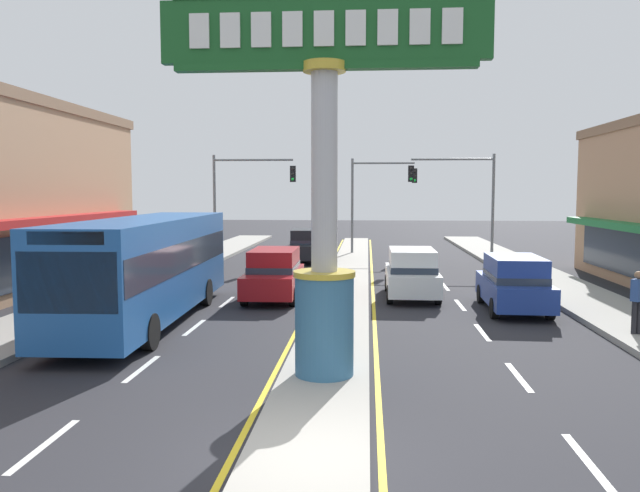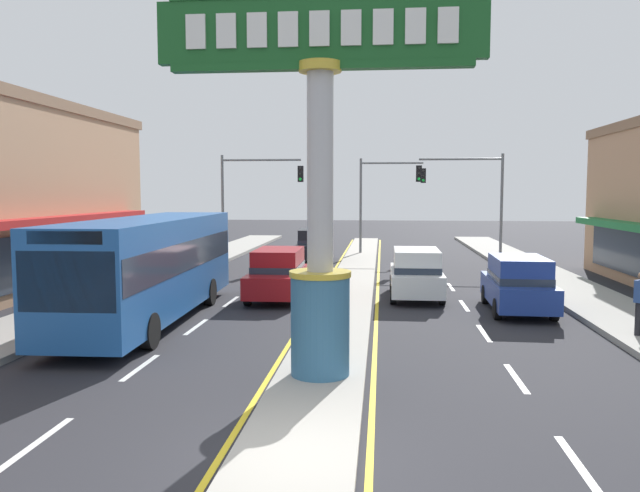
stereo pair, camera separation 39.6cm
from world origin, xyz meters
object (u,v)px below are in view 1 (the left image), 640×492
(suv_near_right_lane, at_px, (306,245))
(suv_mid_left_lane, at_px, (514,283))
(traffic_light_median_far, at_px, (376,190))
(bus_far_right_lane, at_px, (148,263))
(suv_far_left_oncoming, at_px, (274,273))
(traffic_light_left_side, at_px, (244,189))
(district_sign, at_px, (324,190))
(pedestrian_near_kerb, at_px, (638,298))
(suv_near_left_lane, at_px, (412,273))
(traffic_light_right_side, at_px, (462,189))

(suv_near_right_lane, height_order, suv_mid_left_lane, same)
(traffic_light_median_far, bearing_deg, bus_far_right_lane, -108.85)
(suv_far_left_oncoming, bearing_deg, suv_mid_left_lane, -12.12)
(traffic_light_left_side, distance_m, bus_far_right_lane, 17.09)
(traffic_light_left_side, bearing_deg, suv_mid_left_lane, -49.58)
(traffic_light_median_far, bearing_deg, suv_far_left_oncoming, -103.39)
(suv_near_right_lane, bearing_deg, suv_far_left_oncoming, -89.99)
(suv_near_right_lane, bearing_deg, suv_mid_left_lane, -59.47)
(district_sign, height_order, pedestrian_near_kerb, district_sign)
(suv_mid_left_lane, xyz_separation_m, pedestrian_near_kerb, (2.40, -4.02, 0.19))
(bus_far_right_lane, relative_size, suv_near_left_lane, 2.44)
(traffic_light_median_far, bearing_deg, district_sign, -93.00)
(traffic_light_median_far, bearing_deg, suv_near_right_lane, -132.97)
(suv_near_right_lane, bearing_deg, pedestrian_near_kerb, -59.39)
(traffic_light_left_side, distance_m, suv_near_right_lane, 4.85)
(district_sign, xyz_separation_m, suv_far_left_oncoming, (-2.62, 10.19, -3.14))
(traffic_light_left_side, distance_m, traffic_light_median_far, 8.91)
(bus_far_right_lane, height_order, suv_mid_left_lane, bus_far_right_lane)
(district_sign, height_order, bus_far_right_lane, district_sign)
(traffic_light_left_side, height_order, suv_mid_left_lane, traffic_light_left_side)
(bus_far_right_lane, height_order, suv_near_left_lane, bus_far_right_lane)
(traffic_light_left_side, height_order, traffic_light_median_far, same)
(traffic_light_median_far, distance_m, suv_near_right_lane, 6.76)
(suv_near_left_lane, distance_m, pedestrian_near_kerb, 8.63)
(bus_far_right_lane, height_order, pedestrian_near_kerb, bus_far_right_lane)
(traffic_light_left_side, relative_size, traffic_light_right_side, 1.00)
(district_sign, bearing_deg, pedestrian_near_kerb, 27.53)
(pedestrian_near_kerb, bearing_deg, suv_near_left_lane, 131.36)
(traffic_light_left_side, bearing_deg, bus_far_right_lane, -89.03)
(suv_far_left_oncoming, bearing_deg, bus_far_right_lane, -126.17)
(traffic_light_right_side, xyz_separation_m, pedestrian_near_kerb, (2.11, -18.35, -3.08))
(traffic_light_left_side, relative_size, suv_far_left_oncoming, 1.34)
(district_sign, xyz_separation_m, traffic_light_median_far, (1.42, 27.20, 0.07))
(traffic_light_right_side, height_order, suv_near_right_lane, traffic_light_right_side)
(district_sign, relative_size, bus_far_right_lane, 0.72)
(bus_far_right_lane, distance_m, pedestrian_near_kerb, 14.33)
(district_sign, height_order, traffic_light_median_far, district_sign)
(pedestrian_near_kerb, bearing_deg, suv_near_right_lane, 120.61)
(district_sign, bearing_deg, traffic_light_median_far, 87.00)
(suv_near_right_lane, height_order, bus_far_right_lane, bus_far_right_lane)
(suv_mid_left_lane, height_order, suv_far_left_oncoming, same)
(district_sign, distance_m, suv_mid_left_lane, 10.71)
(traffic_light_right_side, bearing_deg, district_sign, -105.30)
(suv_mid_left_lane, xyz_separation_m, suv_far_left_oncoming, (-8.55, 1.84, 0.00))
(traffic_light_left_side, xyz_separation_m, pedestrian_near_kerb, (14.53, -18.26, -3.08))
(traffic_light_left_side, xyz_separation_m, suv_mid_left_lane, (12.13, -14.24, -3.26))
(traffic_light_left_side, bearing_deg, traffic_light_right_side, 0.41)
(suv_near_left_lane, distance_m, suv_far_left_oncoming, 5.28)
(suv_near_right_lane, bearing_deg, bus_far_right_lane, -100.87)
(district_sign, relative_size, suv_near_left_lane, 1.75)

